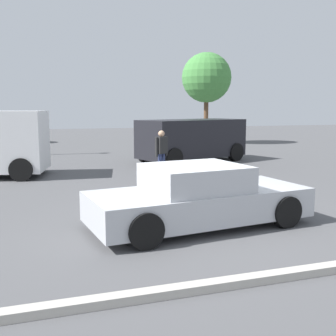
{
  "coord_description": "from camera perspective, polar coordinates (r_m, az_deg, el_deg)",
  "views": [
    {
      "loc": [
        -3.06,
        -7.57,
        2.37
      ],
      "look_at": [
        0.07,
        1.89,
        0.9
      ],
      "focal_mm": 43.95,
      "sensor_mm": 36.0,
      "label": 1
    }
  ],
  "objects": [
    {
      "name": "ground_plane",
      "position": [
        8.5,
        3.59,
        -7.81
      ],
      "size": [
        80.0,
        80.0,
        0.0
      ],
      "primitive_type": "plane",
      "color": "#515154"
    },
    {
      "name": "sedan_foreground",
      "position": [
        8.28,
        4.21,
        -4.15
      ],
      "size": [
        4.6,
        2.31,
        1.24
      ],
      "rotation": [
        0.0,
        0.0,
        0.12
      ],
      "color": "#B7BABF",
      "rests_on": "ground_plane"
    },
    {
      "name": "dog",
      "position": [
        11.72,
        1.07,
        -1.78
      ],
      "size": [
        0.5,
        0.55,
        0.48
      ],
      "rotation": [
        0.0,
        0.0,
        4.02
      ],
      "color": "beige",
      "rests_on": "ground_plane"
    },
    {
      "name": "suv_dark",
      "position": [
        18.0,
        3.32,
        4.07
      ],
      "size": [
        5.15,
        3.47,
        1.85
      ],
      "rotation": [
        0.0,
        0.0,
        3.49
      ],
      "color": "black",
      "rests_on": "ground_plane"
    },
    {
      "name": "pedestrian",
      "position": [
        14.11,
        -0.92,
        2.59
      ],
      "size": [
        0.5,
        0.41,
        1.6
      ],
      "rotation": [
        0.0,
        0.0,
        2.1
      ],
      "color": "navy",
      "rests_on": "ground_plane"
    },
    {
      "name": "parking_curb",
      "position": [
        6.03,
        14.31,
        -14.4
      ],
      "size": [
        9.05,
        0.2,
        0.12
      ],
      "primitive_type": "cube",
      "color": "#B7B2A8",
      "rests_on": "ground_plane"
    },
    {
      "name": "tree_back_center",
      "position": [
        27.47,
        5.36,
        12.33
      ],
      "size": [
        3.23,
        3.23,
        5.92
      ],
      "color": "brown",
      "rests_on": "ground_plane"
    }
  ]
}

